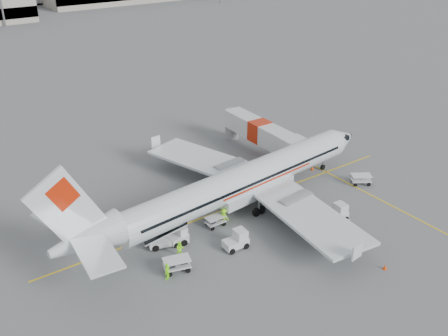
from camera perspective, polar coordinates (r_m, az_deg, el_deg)
The scene contains 20 objects.
ground at distance 54.32m, azimuth 1.22°, elevation -4.36°, with size 360.00×360.00×0.00m, color #56595B.
stripe_lead at distance 54.31m, azimuth 1.22°, elevation -4.36°, with size 44.00×0.20×0.01m, color yellow.
stripe_cross at distance 58.21m, azimuth 17.22°, elevation -3.39°, with size 0.20×20.00×0.01m, color yellow.
aircraft at distance 51.75m, azimuth 2.35°, elevation 0.82°, with size 39.57×31.01×10.91m, color silver, non-canonical shape.
jet_bridge at distance 65.45m, azimuth 4.10°, elevation 3.45°, with size 3.20×17.06×4.48m, color silver, non-canonical shape.
belt_loader at distance 47.94m, azimuth -6.46°, elevation -7.27°, with size 5.08×1.91×2.75m, color silver, non-canonical shape.
tug_fore at distance 52.59m, azimuth 12.68°, elevation -5.04°, with size 2.40×1.38×1.86m, color silver, non-canonical shape.
tug_mid at distance 47.40m, azimuth 1.32°, elevation -8.21°, with size 2.35×1.35×1.82m, color silver, non-canonical shape.
tug_aft at distance 48.42m, azimuth -5.32°, elevation -7.71°, with size 1.96×1.12×1.51m, color silver, non-canonical shape.
cart_loaded_a at distance 50.76m, azimuth -0.97°, elevation -6.10°, with size 2.05×1.21×1.07m, color silver, non-canonical shape.
cart_loaded_b at distance 45.02m, azimuth -5.40°, elevation -10.95°, with size 2.38×1.41×1.24m, color silver, non-canonical shape.
cart_empty_a at distance 50.57m, azimuth 13.04°, elevation -6.86°, with size 2.49×1.47×1.30m, color silver, non-canonical shape.
cart_empty_b at distance 60.53m, azimuth 15.38°, elevation -1.27°, with size 2.28×1.35×1.19m, color silver, non-canonical shape.
cone_nose at distance 62.71m, azimuth 10.06°, elevation 0.04°, with size 0.36×0.36×0.59m, color #F84005.
cone_port at distance 66.64m, azimuth -8.56°, elevation 1.84°, with size 0.39×0.39×0.64m, color #F84005.
cone_stbd at distance 47.41m, azimuth 17.93°, elevation -10.67°, with size 0.33×0.33×0.54m, color #F84005.
crew_a at distance 51.57m, azimuth -0.01°, elevation -5.02°, with size 0.66×0.43×1.81m, color #88E915.
crew_b at distance 46.54m, azimuth -5.04°, elevation -9.22°, with size 0.79×0.61×1.62m, color #88E915.
crew_c at distance 50.86m, azimuth 0.02°, elevation -5.55°, with size 1.14×0.66×1.77m, color #88E915.
crew_d at distance 44.11m, azimuth -6.49°, elevation -11.63°, with size 0.94×0.39×1.61m, color #88E915.
Camera 1 is at (-27.70, -37.33, 28.09)m, focal length 40.00 mm.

